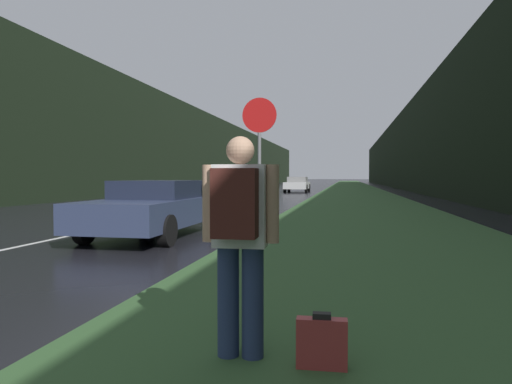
% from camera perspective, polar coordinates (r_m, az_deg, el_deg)
% --- Properties ---
extents(grass_verge, '(6.00, 240.00, 0.02)m').
position_cam_1_polar(grass_verge, '(41.51, 12.19, -0.00)').
color(grass_verge, '#33562D').
rests_on(grass_verge, ground_plane).
extents(lane_stripe_b, '(0.12, 3.00, 0.01)m').
position_cam_1_polar(lane_stripe_b, '(10.02, -27.35, -6.02)').
color(lane_stripe_b, silver).
rests_on(lane_stripe_b, ground_plane).
extents(lane_stripe_c, '(0.12, 3.00, 0.01)m').
position_cam_1_polar(lane_stripe_c, '(16.05, -11.55, -2.95)').
color(lane_stripe_c, silver).
rests_on(lane_stripe_c, ground_plane).
extents(lane_stripe_d, '(0.12, 3.00, 0.01)m').
position_cam_1_polar(lane_stripe_d, '(22.65, -4.67, -1.52)').
color(lane_stripe_d, silver).
rests_on(lane_stripe_d, ground_plane).
extents(lane_stripe_e, '(0.12, 3.00, 0.01)m').
position_cam_1_polar(lane_stripe_e, '(29.44, -0.93, -0.73)').
color(lane_stripe_e, silver).
rests_on(lane_stripe_e, ground_plane).
extents(treeline_far_side, '(2.00, 140.00, 8.47)m').
position_cam_1_polar(treeline_far_side, '(54.02, -6.13, 4.94)').
color(treeline_far_side, black).
rests_on(treeline_far_side, ground_plane).
extents(treeline_near_side, '(2.00, 140.00, 8.37)m').
position_cam_1_polar(treeline_near_side, '(51.99, 18.69, 4.92)').
color(treeline_near_side, black).
rests_on(treeline_near_side, ground_plane).
extents(stop_sign, '(0.69, 0.07, 2.92)m').
position_cam_1_polar(stop_sign, '(9.12, 0.42, 4.74)').
color(stop_sign, slate).
rests_on(stop_sign, ground_plane).
extents(hitchhiker_with_backpack, '(0.57, 0.41, 1.64)m').
position_cam_1_polar(hitchhiker_with_backpack, '(3.31, -2.10, -5.04)').
color(hitchhiker_with_backpack, navy).
rests_on(hitchhiker_with_backpack, ground_plane).
extents(suitcase, '(0.35, 0.11, 0.41)m').
position_cam_1_polar(suitcase, '(3.35, 8.21, -18.30)').
color(suitcase, '#9E3333').
rests_on(suitcase, ground_plane).
extents(car_passing_near, '(1.96, 4.73, 1.26)m').
position_cam_1_polar(car_passing_near, '(10.65, -12.36, -1.86)').
color(car_passing_near, '#2D3856').
rests_on(car_passing_near, ground_plane).
extents(car_passing_far, '(2.02, 4.70, 1.37)m').
position_cam_1_polar(car_passing_far, '(40.39, 5.19, 0.98)').
color(car_passing_far, '#BCBCBC').
rests_on(car_passing_far, ground_plane).
extents(car_oncoming, '(1.92, 4.04, 1.49)m').
position_cam_1_polar(car_oncoming, '(42.98, 0.31, 1.09)').
color(car_oncoming, '#BCBCBC').
rests_on(car_oncoming, ground_plane).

